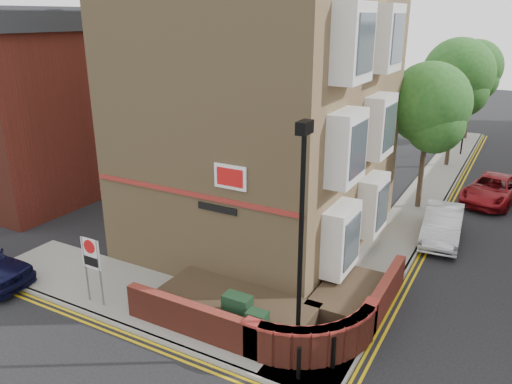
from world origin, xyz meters
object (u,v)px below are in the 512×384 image
(zone_sign, at_px, (91,259))
(utility_cabinet_large, at_px, (237,314))
(lamppost, at_px, (301,245))
(silver_car_near, at_px, (443,224))

(zone_sign, bearing_deg, utility_cabinet_large, 9.69)
(lamppost, bearing_deg, utility_cabinet_large, 176.99)
(zone_sign, bearing_deg, silver_car_near, 50.48)
(utility_cabinet_large, height_order, zone_sign, zone_sign)
(utility_cabinet_large, height_order, silver_car_near, silver_car_near)
(utility_cabinet_large, distance_m, zone_sign, 4.86)
(lamppost, xyz_separation_m, utility_cabinet_large, (-1.90, 0.10, -2.62))
(silver_car_near, bearing_deg, zone_sign, -134.52)
(utility_cabinet_large, bearing_deg, silver_car_near, 67.93)
(utility_cabinet_large, relative_size, zone_sign, 0.55)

